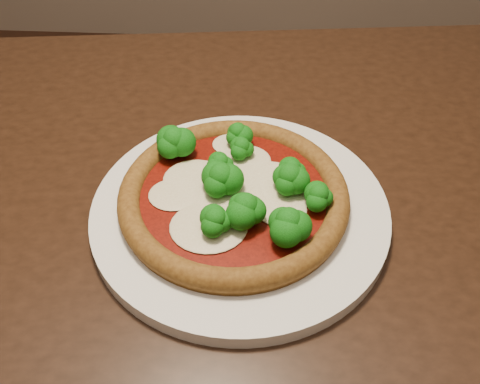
{
  "coord_description": "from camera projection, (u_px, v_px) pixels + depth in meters",
  "views": [
    {
      "loc": [
        0.11,
        -0.23,
        1.22
      ],
      "look_at": [
        0.09,
        0.2,
        0.79
      ],
      "focal_mm": 40.0,
      "sensor_mm": 36.0,
      "label": 1
    }
  ],
  "objects": [
    {
      "name": "plate",
      "position": [
        240.0,
        211.0,
        0.63
      ],
      "size": [
        0.35,
        0.35,
        0.02
      ],
      "primitive_type": "cylinder",
      "color": "silver",
      "rests_on": "dining_table"
    },
    {
      "name": "dining_table",
      "position": [
        193.0,
        250.0,
        0.73
      ],
      "size": [
        1.23,
        0.96,
        0.75
      ],
      "rotation": [
        0.0,
        0.0,
        0.11
      ],
      "color": "black",
      "rests_on": "floor"
    },
    {
      "name": "pizza",
      "position": [
        236.0,
        193.0,
        0.61
      ],
      "size": [
        0.27,
        0.27,
        0.06
      ],
      "rotation": [
        0.0,
        0.0,
        0.06
      ],
      "color": "brown",
      "rests_on": "plate"
    }
  ]
}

